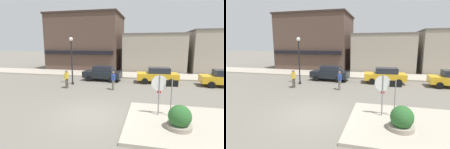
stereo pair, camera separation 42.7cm
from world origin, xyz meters
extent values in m
plane|color=#6B665B|center=(0.00, 0.00, 0.00)|extent=(160.00, 160.00, 0.00)
cube|color=#A89E8C|center=(5.29, -0.28, 0.07)|extent=(6.40, 4.80, 0.15)
cube|color=#A89E8C|center=(0.00, 12.66, 0.07)|extent=(80.00, 4.00, 0.15)
cylinder|color=gray|center=(3.68, 0.40, 1.15)|extent=(0.07, 0.07, 2.30)
cylinder|color=red|center=(3.68, 0.42, 1.87)|extent=(0.76, 0.08, 0.76)
cylinder|color=white|center=(3.68, 0.41, 1.87)|extent=(0.82, 0.08, 0.82)
cube|color=red|center=(3.68, 0.42, 1.39)|extent=(0.20, 0.03, 0.11)
cylinder|color=gray|center=(4.30, 0.39, 1.05)|extent=(0.06, 0.06, 2.10)
cube|color=black|center=(4.30, 0.40, 1.88)|extent=(0.60, 0.07, 0.34)
cube|color=white|center=(4.30, 0.41, 1.88)|extent=(0.54, 0.06, 0.29)
cube|color=black|center=(4.30, 0.41, 1.88)|extent=(0.34, 0.04, 0.08)
cylinder|color=gray|center=(4.53, -0.98, 0.17)|extent=(1.10, 1.10, 0.35)
sphere|color=#285B28|center=(4.53, -0.98, 0.73)|extent=(1.00, 1.00, 1.00)
cylinder|color=black|center=(-4.09, 6.68, 2.10)|extent=(0.12, 0.12, 4.20)
cylinder|color=black|center=(-4.09, 6.68, 0.12)|extent=(0.24, 0.24, 0.24)
sphere|color=white|center=(-4.09, 6.68, 4.31)|extent=(0.36, 0.36, 0.36)
cone|color=black|center=(-4.09, 6.68, 4.45)|extent=(0.32, 0.32, 0.18)
cube|color=black|center=(-1.76, 9.08, 0.67)|extent=(4.10, 1.95, 0.66)
cube|color=#1E232D|center=(-1.61, 9.07, 1.28)|extent=(2.16, 1.52, 0.56)
cylinder|color=black|center=(-3.05, 8.31, 0.30)|extent=(0.61, 0.22, 0.60)
cylinder|color=black|center=(-2.94, 10.00, 0.30)|extent=(0.61, 0.22, 0.60)
cylinder|color=black|center=(-0.57, 8.15, 0.30)|extent=(0.61, 0.22, 0.60)
cylinder|color=black|center=(-0.47, 9.85, 0.30)|extent=(0.61, 0.22, 0.60)
cube|color=gold|center=(3.91, 9.13, 0.67)|extent=(4.12, 2.00, 0.66)
cube|color=#1E232D|center=(4.06, 9.14, 1.28)|extent=(2.18, 1.55, 0.56)
cylinder|color=black|center=(2.74, 8.18, 0.30)|extent=(0.61, 0.23, 0.60)
cylinder|color=black|center=(2.61, 9.88, 0.30)|extent=(0.61, 0.23, 0.60)
cylinder|color=black|center=(5.22, 8.37, 0.30)|extent=(0.61, 0.23, 0.60)
cylinder|color=black|center=(5.08, 10.07, 0.30)|extent=(0.61, 0.23, 0.60)
cube|color=gold|center=(9.82, 8.70, 0.67)|extent=(4.04, 1.80, 0.66)
cylinder|color=black|center=(8.56, 7.88, 0.30)|extent=(0.60, 0.19, 0.60)
cylinder|color=black|center=(8.60, 9.58, 0.30)|extent=(0.60, 0.19, 0.60)
cylinder|color=gray|center=(0.24, 5.38, 0.42)|extent=(0.16, 0.16, 0.85)
cylinder|color=gray|center=(0.14, 5.53, 0.42)|extent=(0.16, 0.16, 0.85)
cube|color=#3351A8|center=(0.19, 5.45, 1.12)|extent=(0.38, 0.42, 0.54)
sphere|color=brown|center=(0.19, 5.45, 1.50)|extent=(0.22, 0.22, 0.22)
cylinder|color=#3351A8|center=(0.32, 5.26, 1.07)|extent=(0.12, 0.12, 0.52)
cylinder|color=#3351A8|center=(0.06, 5.64, 1.07)|extent=(0.12, 0.12, 0.52)
cylinder|color=#4C473D|center=(-3.96, 5.30, 0.42)|extent=(0.16, 0.16, 0.85)
cylinder|color=#4C473D|center=(-3.97, 5.12, 0.42)|extent=(0.16, 0.16, 0.85)
cube|color=gold|center=(-3.96, 5.21, 1.12)|extent=(0.25, 0.38, 0.54)
sphere|color=brown|center=(-3.96, 5.21, 1.50)|extent=(0.22, 0.22, 0.22)
cylinder|color=gold|center=(-3.94, 5.44, 1.07)|extent=(0.10, 0.10, 0.52)
cylinder|color=gold|center=(-3.98, 4.99, 1.07)|extent=(0.10, 0.10, 0.52)
cube|color=brown|center=(-6.85, 18.66, 4.08)|extent=(10.73, 7.99, 8.17)
cube|color=black|center=(-6.85, 14.51, 2.70)|extent=(10.19, 0.40, 0.50)
cube|color=#352721|center=(-6.85, 18.66, 8.29)|extent=(11.05, 8.22, 0.24)
cube|color=#9E9384|center=(3.63, 17.90, 2.56)|extent=(8.47, 5.71, 5.12)
cube|color=#5E584F|center=(3.63, 17.90, 5.22)|extent=(8.63, 5.82, 0.20)
cube|color=#9E9384|center=(12.36, 18.52, 2.77)|extent=(7.52, 6.91, 5.54)
cube|color=#5E584F|center=(12.36, 18.52, 5.64)|extent=(7.67, 7.05, 0.20)
camera|label=1|loc=(3.17, -8.67, 3.84)|focal=28.00mm
camera|label=2|loc=(3.58, -8.57, 3.84)|focal=28.00mm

